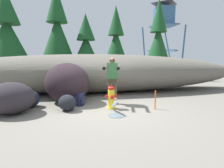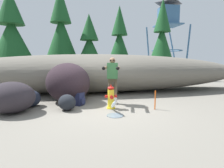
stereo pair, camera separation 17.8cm
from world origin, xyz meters
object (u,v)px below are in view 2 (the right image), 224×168
utility_worker (113,75)px  boulder_large (68,83)px  fire_hydrant (111,98)px  boulder_mid (12,97)px  watchtower (168,17)px  spare_backpack (80,99)px  boulder_outlier (67,102)px  survey_stake (155,100)px  boulder_small (31,99)px

utility_worker → boulder_large: bearing=-97.7°
fire_hydrant → boulder_mid: boulder_mid is taller
boulder_large → watchtower: size_ratio=0.22×
fire_hydrant → spare_backpack: size_ratio=1.62×
boulder_mid → boulder_outlier: boulder_mid is taller
boulder_mid → fire_hydrant: bearing=0.3°
watchtower → survey_stake: bearing=-116.8°
fire_hydrant → boulder_large: size_ratio=0.43×
boulder_large → boulder_small: bearing=-154.5°
boulder_small → spare_backpack: bearing=-2.3°
spare_backpack → watchtower: size_ratio=0.06×
utility_worker → boulder_small: bearing=-77.2°
utility_worker → spare_backpack: utility_worker is taller
boulder_outlier → boulder_mid: bearing=-179.3°
boulder_small → watchtower: bearing=49.2°
boulder_large → watchtower: (9.49, 11.79, 5.37)m
watchtower → boulder_outlier: bearing=-126.0°
spare_backpack → boulder_outlier: size_ratio=0.81×
watchtower → boulder_mid: bearing=-130.2°
boulder_large → boulder_outlier: size_ratio=3.04×
utility_worker → survey_stake: utility_worker is taller
boulder_mid → survey_stake: boulder_mid is taller
fire_hydrant → boulder_outlier: (-1.37, 0.00, -0.10)m
watchtower → survey_stake: watchtower is taller
utility_worker → boulder_mid: (-3.08, -0.59, -0.57)m
fire_hydrant → utility_worker: (0.14, 0.57, 0.68)m
boulder_outlier → survey_stake: bearing=-7.1°
boulder_outlier → watchtower: size_ratio=0.07×
spare_backpack → boulder_large: (-0.43, 0.62, 0.51)m
watchtower → spare_backpack: bearing=-126.1°
survey_stake → watchtower: bearing=63.2°
utility_worker → watchtower: bearing=161.7°
fire_hydrant → watchtower: (8.07, 12.99, 5.74)m
boulder_small → survey_stake: (3.93, -0.98, 0.03)m
boulder_outlier → survey_stake: survey_stake is taller
watchtower → survey_stake: (-6.72, -13.32, -5.79)m
spare_backpack → survey_stake: (2.33, -0.92, 0.08)m
fire_hydrant → boulder_large: 1.89m
spare_backpack → boulder_mid: 2.05m
watchtower → boulder_small: bearing=-130.8°
boulder_outlier → watchtower: 17.08m
spare_backpack → boulder_small: 1.60m
fire_hydrant → spare_backpack: fire_hydrant is taller
boulder_outlier → survey_stake: size_ratio=0.97×
boulder_small → survey_stake: survey_stake is taller
fire_hydrant → utility_worker: 0.90m
fire_hydrant → survey_stake: 1.39m
fire_hydrant → survey_stake: (1.35, -0.34, -0.05)m
boulder_large → watchtower: 16.05m
fire_hydrant → watchtower: size_ratio=0.09×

